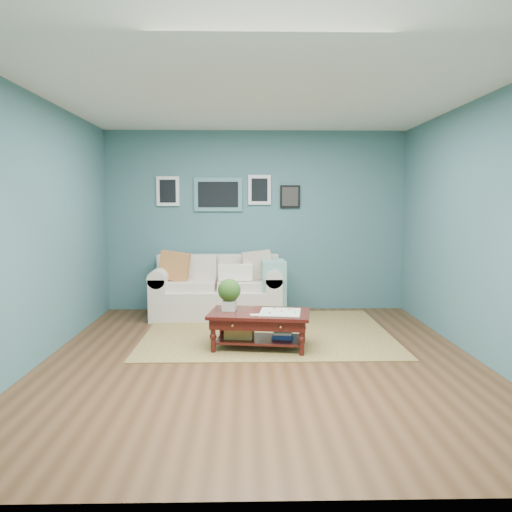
{
  "coord_description": "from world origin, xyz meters",
  "views": [
    {
      "loc": [
        -0.16,
        -5.06,
        1.61
      ],
      "look_at": [
        -0.03,
        1.0,
        0.98
      ],
      "focal_mm": 35.0,
      "sensor_mm": 36.0,
      "label": 1
    }
  ],
  "objects": [
    {
      "name": "room_shell",
      "position": [
        -0.01,
        0.06,
        1.36
      ],
      "size": [
        5.0,
        5.02,
        2.7
      ],
      "color": "brown",
      "rests_on": "ground"
    },
    {
      "name": "coffee_table",
      "position": [
        -0.06,
        0.41,
        0.34
      ],
      "size": [
        1.18,
        0.79,
        0.77
      ],
      "rotation": [
        0.0,
        0.0,
        -0.14
      ],
      "color": "black",
      "rests_on": "ground"
    },
    {
      "name": "area_rug",
      "position": [
        0.11,
        1.07,
        0.01
      ],
      "size": [
        3.01,
        2.41,
        0.01
      ],
      "primitive_type": "cube",
      "color": "brown",
      "rests_on": "ground"
    },
    {
      "name": "loveseat",
      "position": [
        -0.49,
        2.02,
        0.39
      ],
      "size": [
        1.88,
        0.85,
        0.97
      ],
      "color": "beige",
      "rests_on": "ground"
    }
  ]
}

